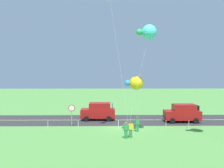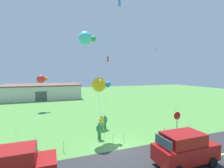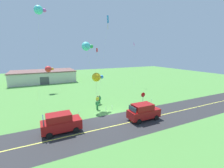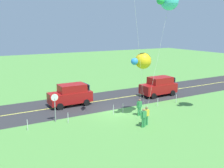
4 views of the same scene
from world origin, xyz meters
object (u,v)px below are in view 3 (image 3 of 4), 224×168
(kite_green_far, at_px, (48,69))
(kite_pink_drift, at_px, (134,45))
(car_suv_foreground, at_px, (143,112))
(kite_red_low, at_px, (108,22))
(stop_sign, at_px, (143,97))
(kite_cyan_top, at_px, (39,10))
(kite_orange_near, at_px, (97,51))
(warehouse_distant, at_px, (44,76))
(kite_blue_mid, at_px, (86,46))
(person_adult_near, at_px, (98,100))
(person_adult_companion, at_px, (99,99))
(car_parked_west_near, at_px, (61,123))
(person_child_watcher, at_px, (97,105))
(kite_yellow_high, at_px, (97,77))

(kite_green_far, bearing_deg, kite_pink_drift, -5.88)
(car_suv_foreground, distance_m, kite_red_low, 15.54)
(stop_sign, distance_m, kite_cyan_top, 22.05)
(kite_orange_near, distance_m, warehouse_distant, 18.45)
(kite_blue_mid, relative_size, kite_pink_drift, 0.92)
(kite_blue_mid, bearing_deg, kite_pink_drift, 33.18)
(kite_green_far, bearing_deg, person_adult_near, -63.11)
(person_adult_companion, relative_size, kite_pink_drift, 0.14)
(car_suv_foreground, bearing_deg, kite_orange_near, 81.84)
(car_suv_foreground, xyz_separation_m, kite_pink_drift, (11.28, 19.45, 9.84))
(stop_sign, xyz_separation_m, warehouse_distant, (-13.66, 32.18, -0.05))
(car_suv_foreground, xyz_separation_m, person_adult_companion, (-2.97, 8.71, -0.29))
(car_parked_west_near, relative_size, person_adult_near, 2.75)
(person_adult_companion, relative_size, kite_blue_mid, 0.15)
(warehouse_distant, bearing_deg, person_child_watcher, -77.83)
(car_suv_foreground, bearing_deg, person_adult_near, 112.05)
(car_parked_west_near, distance_m, kite_green_far, 20.70)
(person_adult_companion, xyz_separation_m, kite_yellow_high, (-1.11, -1.85, 4.32))
(person_child_watcher, relative_size, warehouse_distant, 0.09)
(kite_pink_drift, distance_m, kite_orange_near, 11.51)
(kite_blue_mid, height_order, kite_orange_near, kite_blue_mid)
(person_adult_companion, xyz_separation_m, warehouse_distant, (-7.81, 27.41, 0.89))
(stop_sign, height_order, person_adult_companion, stop_sign)
(car_parked_west_near, height_order, kite_pink_drift, kite_pink_drift)
(kite_blue_mid, distance_m, kite_pink_drift, 19.49)
(person_adult_near, xyz_separation_m, kite_orange_near, (7.48, 19.81, 8.56))
(stop_sign, relative_size, kite_yellow_high, 0.43)
(stop_sign, distance_m, kite_orange_near, 25.53)
(person_adult_companion, bearing_deg, car_suv_foreground, 140.22)
(kite_green_far, xyz_separation_m, kite_cyan_top, (-1.25, -8.28, 10.42))
(car_suv_foreground, relative_size, car_parked_west_near, 1.00)
(kite_pink_drift, bearing_deg, person_adult_companion, -142.98)
(kite_green_far, bearing_deg, warehouse_distant, 92.61)
(person_adult_near, bearing_deg, person_adult_companion, 166.37)
(car_suv_foreground, xyz_separation_m, person_adult_near, (-3.43, 8.46, -0.29))
(stop_sign, bearing_deg, warehouse_distant, 113.01)
(stop_sign, height_order, person_adult_near, stop_sign)
(kite_pink_drift, height_order, warehouse_distant, kite_pink_drift)
(person_adult_companion, xyz_separation_m, kite_blue_mid, (-2.04, 0.09, 9.10))
(car_parked_west_near, relative_size, warehouse_distant, 0.24)
(person_child_watcher, relative_size, kite_pink_drift, 0.14)
(stop_sign, relative_size, kite_red_low, 0.17)
(kite_yellow_high, bearing_deg, stop_sign, -22.73)
(stop_sign, distance_m, person_adult_companion, 7.61)
(person_child_watcher, height_order, warehouse_distant, warehouse_distant)
(stop_sign, height_order, kite_pink_drift, kite_pink_drift)
(car_suv_foreground, height_order, kite_orange_near, kite_orange_near)
(car_suv_foreground, distance_m, person_child_watcher, 7.57)
(person_child_watcher, xyz_separation_m, kite_orange_near, (8.38, 22.07, 8.56))
(car_parked_west_near, xyz_separation_m, kite_red_low, (9.28, 7.27, 12.84))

